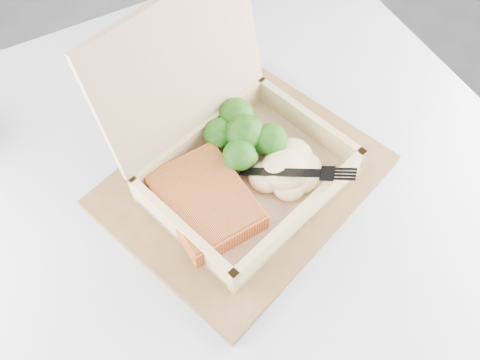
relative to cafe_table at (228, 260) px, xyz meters
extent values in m
cylinder|color=black|center=(0.00, 0.00, -0.54)|extent=(0.46, 0.46, 0.02)
cylinder|color=black|center=(0.00, 0.00, -0.20)|extent=(0.08, 0.08, 0.71)
cube|color=#ADAEB7|center=(0.00, 0.00, 0.18)|extent=(1.04, 1.04, 0.03)
cube|color=brown|center=(0.03, 0.02, 0.20)|extent=(0.44, 0.42, 0.01)
cube|color=tan|center=(0.03, 0.01, 0.21)|extent=(0.30, 0.29, 0.01)
cube|color=tan|center=(-0.06, -0.05, 0.23)|extent=(0.11, 0.16, 0.05)
cube|color=tan|center=(0.13, 0.07, 0.23)|extent=(0.11, 0.16, 0.05)
cube|color=tan|center=(0.08, -0.07, 0.23)|extent=(0.21, 0.14, 0.05)
cube|color=tan|center=(-0.02, 0.08, 0.23)|extent=(0.21, 0.14, 0.05)
cube|color=tan|center=(-0.03, 0.10, 0.34)|extent=(0.23, 0.17, 0.18)
cube|color=#D16228|center=(-0.03, -0.02, 0.23)|extent=(0.14, 0.16, 0.03)
ellipsoid|color=#FAE0A2|center=(0.08, 0.00, 0.23)|extent=(0.10, 0.09, 0.04)
cube|color=black|center=(0.02, 0.02, 0.25)|extent=(0.10, 0.06, 0.03)
cube|color=black|center=(0.09, -0.02, 0.25)|extent=(0.05, 0.04, 0.02)
cube|color=white|center=(0.00, 0.23, 0.19)|extent=(0.10, 0.16, 0.00)
camera|label=1|loc=(-0.06, -0.36, 0.80)|focal=40.00mm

